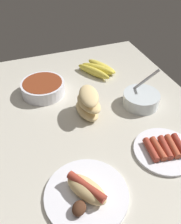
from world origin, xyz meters
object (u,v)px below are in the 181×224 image
object	(u,v)px
bread_stack	(89,103)
banana_bunch	(97,69)
bowl_coleslaw	(141,99)
plate_hotdog_assembled	(86,193)
plate_sausages	(165,149)
bowl_chili	(43,87)

from	to	relation	value
bread_stack	banana_bunch	distance (cm)	31.35
bread_stack	bowl_coleslaw	xyz separation A→B (cm)	(-1.74, -21.83, -2.46)
plate_hotdog_assembled	plate_sausages	xyz separation A→B (cm)	(6.21, -29.58, -0.67)
bread_stack	bowl_chili	size ratio (longest dim) A/B	0.79
plate_sausages	bowl_coleslaw	distance (cm)	25.31
bowl_chili	plate_hotdog_assembled	xyz separation A→B (cm)	(-52.31, -1.12, -1.25)
plate_hotdog_assembled	plate_sausages	bearing A→B (deg)	-78.14
bread_stack	bowl_coleslaw	distance (cm)	22.04
bowl_chili	banana_bunch	bearing A→B (deg)	-74.16
bowl_chili	bowl_coleslaw	xyz separation A→B (cm)	(-21.32, -35.53, -0.07)
bowl_chili	plate_sausages	world-z (taller)	bowl_chili
bowl_coleslaw	bread_stack	bearing A→B (deg)	85.45
plate_hotdog_assembled	banana_bunch	distance (cm)	66.09
bowl_coleslaw	plate_sausages	bearing A→B (deg)	168.96
plate_hotdog_assembled	bowl_coleslaw	distance (cm)	46.32
plate_sausages	banana_bunch	distance (cm)	54.16
banana_bunch	bowl_coleslaw	world-z (taller)	bowl_coleslaw
plate_sausages	bowl_coleslaw	size ratio (longest dim) A/B	1.39
plate_hotdog_assembled	plate_sausages	world-z (taller)	plate_hotdog_assembled
plate_sausages	banana_bunch	size ratio (longest dim) A/B	0.95
bread_stack	bowl_coleslaw	bearing A→B (deg)	-94.55
banana_bunch	bread_stack	bearing A→B (deg)	152.30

